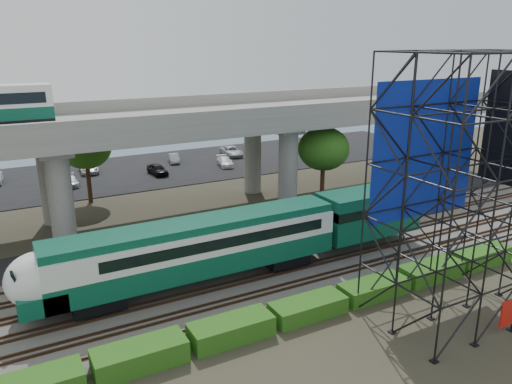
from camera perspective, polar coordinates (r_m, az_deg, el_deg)
ground at (r=33.14m, az=0.23°, el=-11.02°), size 140.00×140.00×0.00m
ballast_bed at (r=34.66m, az=-1.38°, el=-9.51°), size 90.00×12.00×0.20m
service_road at (r=41.79m, az=-6.71°, el=-4.96°), size 90.00×5.00×0.08m
parking_lot at (r=63.24m, az=-14.72°, el=2.18°), size 90.00×18.00×0.08m
harbor_water at (r=84.32m, az=-18.42°, el=5.45°), size 140.00×40.00×0.03m
rail_tracks at (r=34.58m, az=-1.38°, el=-9.24°), size 90.00×9.52×0.16m
commuter_train at (r=33.06m, az=-3.18°, el=-5.60°), size 29.30×3.06×4.30m
overpass at (r=44.25m, az=-11.13°, el=7.09°), size 80.00×12.00×12.40m
scaffold_tower at (r=29.88m, az=22.68°, el=-0.06°), size 9.36×6.36×15.00m
hedge_strip at (r=30.13m, az=5.99°, el=-12.97°), size 34.60×1.80×1.20m
trees at (r=44.03m, az=-15.39°, el=3.24°), size 40.94×16.94×7.69m
parked_cars at (r=63.37m, az=-13.21°, el=2.92°), size 35.93×9.53×1.30m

